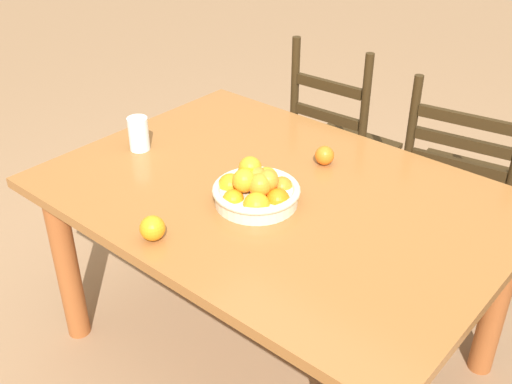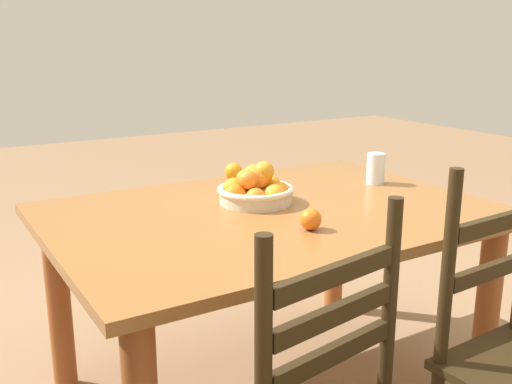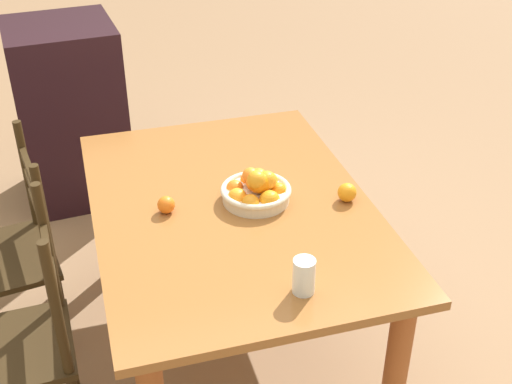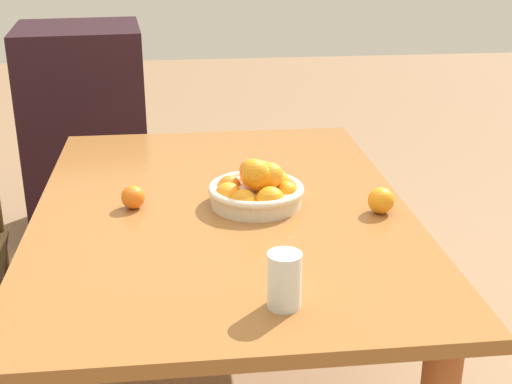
# 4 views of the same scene
# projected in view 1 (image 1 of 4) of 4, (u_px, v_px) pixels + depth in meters

# --- Properties ---
(ground_plane) EXTENTS (12.00, 12.00, 0.00)m
(ground_plane) POSITION_uv_depth(u_px,v_px,m) (273.00, 348.00, 2.39)
(ground_plane) COLOR #8F6C4D
(dining_table) EXTENTS (1.50, 1.07, 0.72)m
(dining_table) POSITION_uv_depth(u_px,v_px,m) (275.00, 219.00, 2.07)
(dining_table) COLOR #925B2C
(dining_table) RESTS_ON ground
(chair_near_window) EXTENTS (0.53, 0.53, 0.95)m
(chair_near_window) POSITION_uv_depth(u_px,v_px,m) (461.00, 185.00, 2.57)
(chair_near_window) COLOR black
(chair_near_window) RESTS_ON ground
(chair_by_cabinet) EXTENTS (0.42, 0.42, 0.99)m
(chair_by_cabinet) POSITION_uv_depth(u_px,v_px,m) (340.00, 151.00, 2.84)
(chair_by_cabinet) COLOR black
(chair_by_cabinet) RESTS_ON ground
(fruit_bowl) EXTENTS (0.28, 0.28, 0.15)m
(fruit_bowl) POSITION_uv_depth(u_px,v_px,m) (255.00, 189.00, 1.92)
(fruit_bowl) COLOR beige
(fruit_bowl) RESTS_ON dining_table
(orange_loose_0) EXTENTS (0.08, 0.08, 0.08)m
(orange_loose_0) POSITION_uv_depth(u_px,v_px,m) (152.00, 228.00, 1.76)
(orange_loose_0) COLOR orange
(orange_loose_0) RESTS_ON dining_table
(orange_loose_1) EXTENTS (0.07, 0.07, 0.07)m
(orange_loose_1) POSITION_uv_depth(u_px,v_px,m) (325.00, 155.00, 2.15)
(orange_loose_1) COLOR orange
(orange_loose_1) RESTS_ON dining_table
(drinking_glass) EXTENTS (0.07, 0.07, 0.13)m
(drinking_glass) POSITION_uv_depth(u_px,v_px,m) (139.00, 134.00, 2.23)
(drinking_glass) COLOR silver
(drinking_glass) RESTS_ON dining_table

